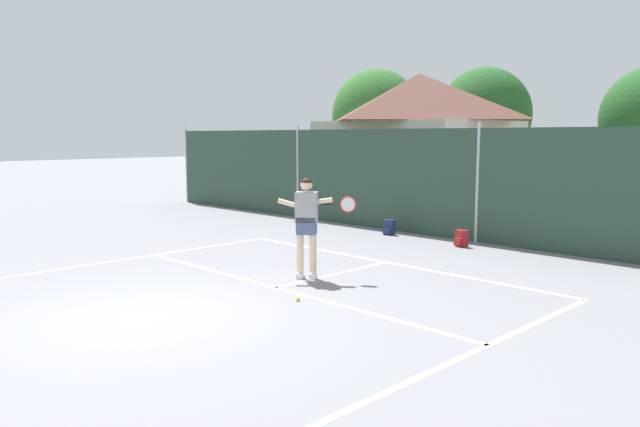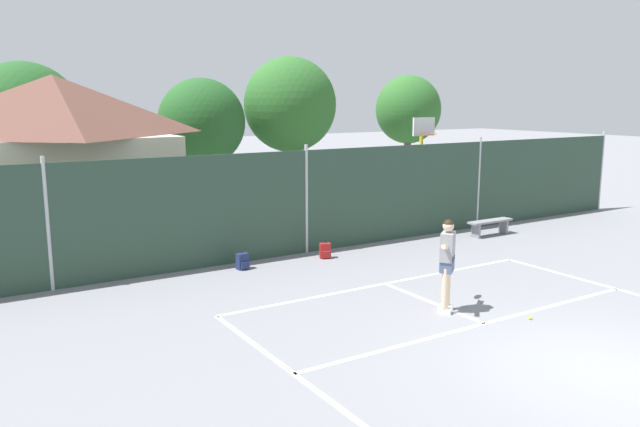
% 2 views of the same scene
% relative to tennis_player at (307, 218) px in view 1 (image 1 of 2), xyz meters
% --- Properties ---
extents(ground_plane, '(120.00, 120.00, 0.00)m').
position_rel_tennis_player_xyz_m(ground_plane, '(0.15, -3.38, -1.11)').
color(ground_plane, gray).
extents(court_markings, '(8.30, 11.10, 0.01)m').
position_rel_tennis_player_xyz_m(court_markings, '(0.15, -2.73, -1.11)').
color(court_markings, white).
rests_on(court_markings, ground).
extents(chainlink_fence, '(26.09, 0.09, 2.95)m').
position_rel_tennis_player_xyz_m(chainlink_fence, '(0.15, 5.62, 0.29)').
color(chainlink_fence, '#284233').
rests_on(chainlink_fence, ground).
extents(clubhouse_building, '(6.24, 5.69, 4.83)m').
position_rel_tennis_player_xyz_m(clubhouse_building, '(-5.26, 10.53, 1.39)').
color(clubhouse_building, beige).
rests_on(clubhouse_building, ground).
extents(treeline_backdrop, '(27.07, 4.04, 5.97)m').
position_rel_tennis_player_xyz_m(treeline_backdrop, '(-1.68, 15.39, 2.47)').
color(treeline_backdrop, brown).
rests_on(treeline_backdrop, ground).
extents(tennis_player, '(1.11, 1.00, 1.85)m').
position_rel_tennis_player_xyz_m(tennis_player, '(0.00, 0.00, 0.00)').
color(tennis_player, silver).
rests_on(tennis_player, ground).
extents(tennis_ball, '(0.07, 0.07, 0.07)m').
position_rel_tennis_player_xyz_m(tennis_ball, '(1.05, -1.20, -1.08)').
color(tennis_ball, '#CCE033').
rests_on(tennis_ball, ground).
extents(backpack_navy, '(0.30, 0.27, 0.46)m').
position_rel_tennis_player_xyz_m(backpack_navy, '(-2.08, 4.96, -0.92)').
color(backpack_navy, navy).
rests_on(backpack_navy, ground).
extents(backpack_red, '(0.33, 0.31, 0.46)m').
position_rel_tennis_player_xyz_m(backpack_red, '(0.24, 4.81, -0.92)').
color(backpack_red, maroon).
rests_on(backpack_red, ground).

